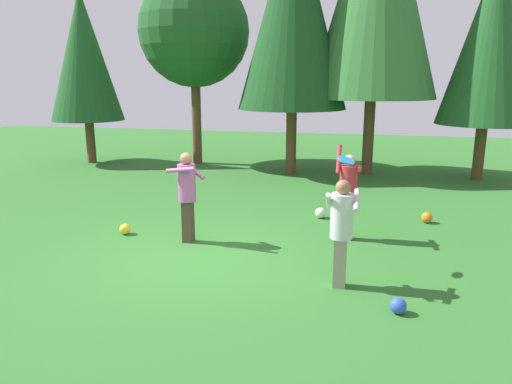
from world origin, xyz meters
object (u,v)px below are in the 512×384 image
Objects in this scene: person_bystander at (187,190)px; ball_yellow at (125,229)px; tree_far_right at (492,39)px; tree_left at (194,32)px; tree_far_left at (84,56)px; frisbee at (346,160)px; ball_blue at (398,306)px; person_catcher at (342,225)px; ball_white at (320,213)px; person_thrower at (348,189)px; tree_center at (293,9)px; ball_orange at (427,218)px.

ball_yellow is at bearing -173.82° from person_bystander.
tree_left is (-9.56, 0.86, 0.48)m from tree_far_right.
person_bystander is at bearing -48.62° from tree_far_left.
ball_blue is (0.84, -1.54, -1.71)m from frisbee.
ball_white is at bearing 9.39° from person_catcher.
person_thrower is at bearing -0.64° from person_catcher.
ball_yellow is 11.78m from tree_far_right.
tree_center is at bearing -177.29° from tree_far_right.
ball_yellow is 9.56m from tree_left.
person_bystander is 5.32m from ball_orange.
tree_left is at bearing 162.86° from tree_center.
tree_center is at bearing -161.30° from person_thrower.
frisbee reaches higher than person_bystander.
person_thrower is 8.18× the size of ball_blue.
ball_white is 0.04× the size of tree_left.
ball_orange is at bearing 78.95° from ball_blue.
ball_blue is at bearing -17.98° from person_bystander.
frisbee is 1.62× the size of ball_yellow.
tree_far_right is at bearing 42.18° from ball_yellow.
person_thrower is 3.22m from ball_blue.
tree_far_right is at bearing -5.15° from tree_left.
person_thrower is at bearing 9.15° from ball_yellow.
tree_far_left reaches higher than ball_orange.
frisbee reaches higher than ball_yellow.
ball_white is 8.06m from tree_far_right.
ball_orange is at bearing 37.70° from person_bystander.
tree_left is at bearing 30.04° from person_catcher.
tree_far_right is at bearing -23.25° from person_catcher.
tree_center is (0.89, 7.26, 4.16)m from person_bystander.
person_thrower is 12.21m from tree_far_left.
tree_far_left is at bearing 179.57° from tree_far_right.
frisbee is 12.90m from tree_far_left.
person_thrower is 10.22m from tree_left.
ball_orange is at bearing -24.93° from tree_far_left.
ball_orange is 0.04× the size of tree_far_left.
tree_center is 1.34× the size of tree_far_left.
person_catcher is at bearing 139.40° from ball_blue.
tree_far_left is at bearing 139.71° from frisbee.
person_thrower is 1.65m from frisbee.
tree_far_right reaches higher than ball_orange.
tree_center reaches higher than ball_blue.
tree_left is (-5.16, 6.22, 4.58)m from ball_white.
ball_blue is at bearing -61.56° from frisbee.
ball_blue is (0.82, -2.98, -0.90)m from person_thrower.
person_thrower is 0.28× the size of tree_far_right.
tree_center reaches higher than person_thrower.
frisbee reaches higher than ball_orange.
person_thrower is 5.18× the size of frisbee.
ball_blue is 11.09m from tree_center.
person_bystander is at bearing 168.73° from frisbee.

